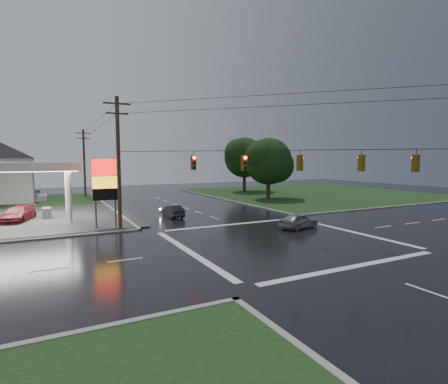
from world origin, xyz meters
name	(u,v)px	position (x,y,z in m)	size (l,w,h in m)	color
ground	(279,240)	(0.00, 0.00, 0.00)	(120.00, 120.00, 0.00)	black
grass_ne	(313,193)	(26.00, 26.00, 0.04)	(36.00, 36.00, 0.08)	black
pylon_sign	(105,181)	(-10.50, 10.50, 4.01)	(2.00, 0.35, 6.00)	#59595E
utility_pole_nw	(119,161)	(-9.50, 9.50, 5.72)	(2.20, 0.32, 11.00)	#382619
utility_pole_n	(84,162)	(-9.50, 38.00, 5.47)	(2.20, 0.32, 10.50)	#382619
traffic_signals	(281,150)	(0.02, -0.02, 6.48)	(26.87, 26.87, 1.47)	black
tree_ne_near	(269,161)	(14.14, 21.99, 5.56)	(7.99, 6.80, 8.98)	black
tree_ne_far	(245,158)	(17.15, 33.99, 6.18)	(8.46, 7.20, 9.80)	black
car_north	(173,211)	(-3.59, 13.35, 0.61)	(1.29, 3.70, 1.22)	black
car_crossing	(299,221)	(4.11, 2.88, 0.65)	(1.53, 3.79, 1.29)	gray
car_pump	(18,214)	(-17.43, 17.38, 0.72)	(2.03, 4.98, 1.45)	maroon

